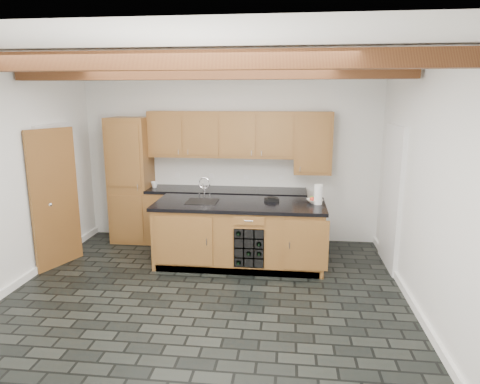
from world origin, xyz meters
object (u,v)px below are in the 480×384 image
Objects in this scene: kitchen_scale at (272,199)px; paper_towel at (318,195)px; fruit_bowl at (315,201)px; island at (240,234)px.

paper_towel is (0.66, -0.10, 0.11)m from kitchen_scale.
kitchen_scale is at bearing 177.11° from fruit_bowl.
kitchen_scale reaches higher than fruit_bowl.
kitchen_scale is at bearing 18.75° from island.
fruit_bowl is (0.62, -0.03, -0.00)m from kitchen_scale.
kitchen_scale is (0.45, 0.15, 0.49)m from island.
island is 1.19m from fruit_bowl.
kitchen_scale is 0.97× the size of fruit_bowl.
paper_towel reaches higher than island.
paper_towel is (0.04, -0.07, 0.11)m from fruit_bowl.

